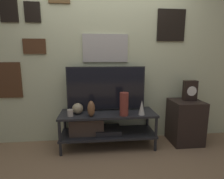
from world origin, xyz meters
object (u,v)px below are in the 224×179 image
vase_slim_bronze (142,108)px  mantel_clock (190,90)px  vase_urn_stoneware (91,109)px  candle_jar (70,113)px  vase_tall_ceramic (124,104)px  television (106,88)px  vase_round_glass (78,108)px

vase_slim_bronze → mantel_clock: 0.84m
vase_urn_stoneware → candle_jar: 0.29m
candle_jar → mantel_clock: 1.79m
vase_tall_ceramic → mantel_clock: 1.07m
television → candle_jar: bearing=-156.6°
television → mantel_clock: 1.27m
television → vase_tall_ceramic: size_ratio=3.56×
vase_slim_bronze → vase_round_glass: (-0.88, 0.14, -0.03)m
television → vase_urn_stoneware: (-0.22, -0.25, -0.23)m
vase_tall_ceramic → vase_slim_bronze: (0.25, 0.00, -0.06)m
vase_urn_stoneware → vase_tall_ceramic: bearing=-0.1°
vase_urn_stoneware → vase_slim_bronze: vase_urn_stoneware is taller
vase_tall_ceramic → vase_urn_stoneware: bearing=179.9°
vase_round_glass → candle_jar: size_ratio=1.64×
television → vase_round_glass: bearing=-164.5°
mantel_clock → vase_round_glass: bearing=-178.0°
vase_urn_stoneware → mantel_clock: 1.51m
candle_jar → mantel_clock: size_ratio=0.31×
vase_slim_bronze → vase_urn_stoneware: bearing=-179.9°
vase_round_glass → mantel_clock: mantel_clock is taller
television → candle_jar: television is taller
television → candle_jar: 0.62m
vase_tall_ceramic → candle_jar: 0.74m
television → vase_urn_stoneware: bearing=-131.2°
vase_round_glass → television: bearing=15.5°
vase_tall_ceramic → vase_slim_bronze: vase_tall_ceramic is taller
television → candle_jar: size_ratio=12.30×
television → vase_round_glass: size_ratio=7.50×
television → vase_urn_stoneware: television is taller
vase_tall_ceramic → candle_jar: bearing=177.2°
vase_round_glass → mantel_clock: (1.68, 0.06, 0.22)m
vase_slim_bronze → candle_jar: size_ratio=2.21×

